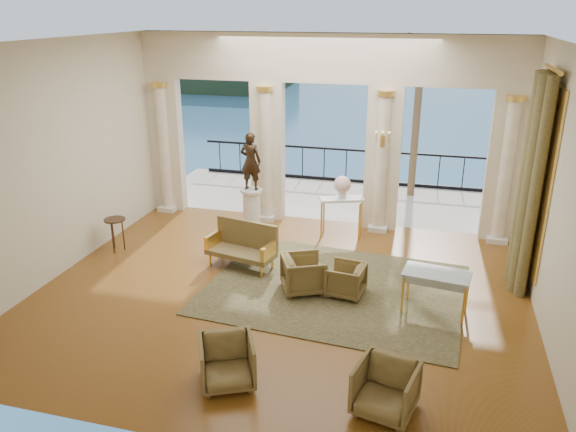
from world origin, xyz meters
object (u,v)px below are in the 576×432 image
(pedestal, at_px, (252,211))
(statue, at_px, (251,161))
(armchair_b, at_px, (386,387))
(armchair_c, at_px, (346,278))
(settee, at_px, (243,245))
(side_table, at_px, (115,223))
(console_table, at_px, (342,205))
(armchair_d, at_px, (304,272))
(game_table, at_px, (437,277))
(armchair_a, at_px, (227,360))

(pedestal, xyz_separation_m, statue, (0.00, 0.00, 1.21))
(armchair_b, distance_m, armchair_c, 3.23)
(armchair_c, relative_size, settee, 0.44)
(settee, bearing_deg, side_table, -168.04)
(armchair_c, xyz_separation_m, console_table, (-0.57, 2.79, 0.44))
(armchair_d, xyz_separation_m, game_table, (2.39, -0.19, 0.31))
(game_table, relative_size, statue, 0.89)
(armchair_a, xyz_separation_m, game_table, (2.79, 2.79, 0.30))
(pedestal, relative_size, statue, 0.77)
(armchair_a, bearing_deg, settee, 80.31)
(side_table, bearing_deg, armchair_d, -9.87)
(console_table, bearing_deg, statue, 164.24)
(armchair_b, relative_size, armchair_c, 1.17)
(armchair_d, relative_size, settee, 0.51)
(console_table, bearing_deg, side_table, -176.26)
(armchair_c, distance_m, armchair_d, 0.79)
(pedestal, height_order, statue, statue)
(armchair_d, distance_m, console_table, 2.88)
(armchair_c, distance_m, side_table, 5.23)
(pedestal, relative_size, side_table, 1.39)
(armchair_a, distance_m, game_table, 3.96)
(settee, height_order, side_table, settee)
(armchair_d, height_order, settee, settee)
(statue, bearing_deg, armchair_b, 125.97)
(armchair_c, relative_size, game_table, 0.56)
(side_table, bearing_deg, armchair_a, -43.23)
(armchair_b, relative_size, statue, 0.58)
(settee, xyz_separation_m, statue, (-0.45, 1.91, 1.24))
(armchair_a, height_order, game_table, armchair_a)
(armchair_a, relative_size, armchair_c, 1.15)
(armchair_a, xyz_separation_m, armchair_d, (0.40, 2.98, -0.00))
(armchair_c, bearing_deg, side_table, -90.77)
(armchair_a, height_order, side_table, armchair_a)
(armchair_b, relative_size, side_table, 1.05)
(armchair_a, distance_m, console_table, 5.87)
(armchair_c, height_order, console_table, console_table)
(armchair_b, height_order, statue, statue)
(armchair_d, bearing_deg, statue, 10.07)
(armchair_a, distance_m, armchair_d, 3.01)
(armchair_d, distance_m, pedestal, 3.27)
(statue, relative_size, side_table, 1.81)
(console_table, xyz_separation_m, side_table, (-4.60, -2.08, -0.14))
(armchair_a, bearing_deg, armchair_b, -26.11)
(armchair_c, xyz_separation_m, statue, (-2.69, 2.61, 1.37))
(armchair_d, distance_m, side_table, 4.45)
(settee, bearing_deg, armchair_d, -15.35)
(armchair_c, bearing_deg, armchair_b, 25.70)
(armchair_c, relative_size, console_table, 0.63)
(armchair_a, relative_size, pedestal, 0.75)
(armchair_c, bearing_deg, armchair_d, -79.41)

